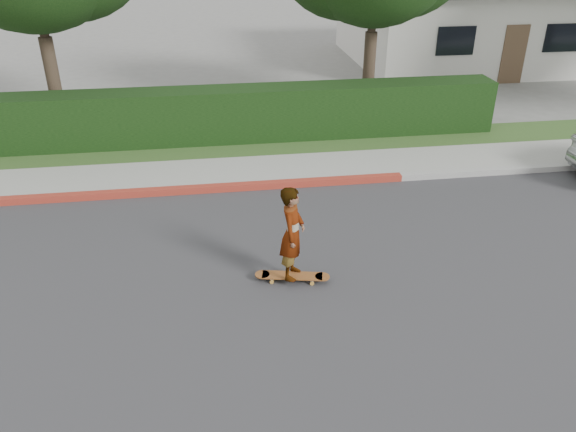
% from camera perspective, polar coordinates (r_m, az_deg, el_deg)
% --- Properties ---
extents(ground, '(120.00, 120.00, 0.00)m').
position_cam_1_polar(ground, '(9.85, 13.27, -6.57)').
color(ground, slate).
rests_on(ground, ground).
extents(road, '(60.00, 8.00, 0.01)m').
position_cam_1_polar(road, '(9.85, 13.28, -6.55)').
color(road, '#2D2D30').
rests_on(road, ground).
extents(curb_far, '(60.00, 0.20, 0.15)m').
position_cam_1_polar(curb_far, '(13.20, 7.24, 3.68)').
color(curb_far, '#9E9E99').
rests_on(curb_far, ground).
extents(curb_red_section, '(12.00, 0.21, 0.15)m').
position_cam_1_polar(curb_red_section, '(12.87, -14.81, 2.28)').
color(curb_red_section, '#9B3021').
rests_on(curb_red_section, ground).
extents(sidewalk_far, '(60.00, 1.60, 0.12)m').
position_cam_1_polar(sidewalk_far, '(14.00, 6.30, 5.14)').
color(sidewalk_far, gray).
rests_on(sidewalk_far, ground).
extents(planting_strip, '(60.00, 1.60, 0.10)m').
position_cam_1_polar(planting_strip, '(15.45, 4.87, 7.40)').
color(planting_strip, '#2D4C1E').
rests_on(planting_strip, ground).
extents(hedge, '(15.00, 1.00, 1.50)m').
position_cam_1_polar(hedge, '(15.42, -6.63, 10.03)').
color(hedge, black).
rests_on(hedge, ground).
extents(house, '(10.60, 8.60, 4.30)m').
position_cam_1_polar(house, '(26.29, 18.50, 19.35)').
color(house, beige).
rests_on(house, ground).
extents(skateboard, '(1.29, 0.51, 0.12)m').
position_cam_1_polar(skateboard, '(9.55, 0.43, -6.11)').
color(skateboard, gold).
rests_on(skateboard, ground).
extents(skateboarder, '(0.58, 0.70, 1.63)m').
position_cam_1_polar(skateboarder, '(9.11, 0.45, -1.76)').
color(skateboarder, white).
rests_on(skateboarder, skateboard).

